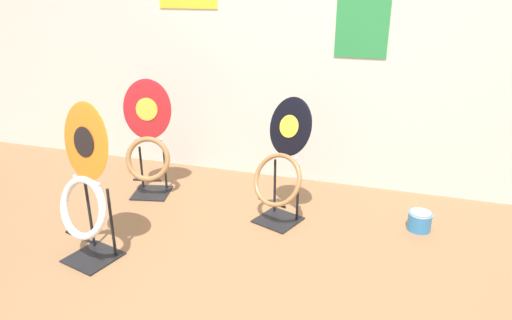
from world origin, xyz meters
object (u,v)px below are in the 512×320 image
at_px(toilet_seat_display_crimson_swirl, 148,144).
at_px(toilet_seat_display_orange_sun, 85,190).
at_px(toilet_seat_display_jazz_black, 283,162).
at_px(paint_can, 420,220).

relative_size(toilet_seat_display_crimson_swirl, toilet_seat_display_orange_sun, 0.94).
height_order(toilet_seat_display_crimson_swirl, toilet_seat_display_jazz_black, toilet_seat_display_crimson_swirl).
height_order(toilet_seat_display_jazz_black, paint_can, toilet_seat_display_jazz_black).
relative_size(toilet_seat_display_crimson_swirl, toilet_seat_display_jazz_black, 1.05).
xyz_separation_m(toilet_seat_display_orange_sun, paint_can, (1.92, 0.96, -0.39)).
bearing_deg(paint_can, toilet_seat_display_crimson_swirl, -179.23).
height_order(toilet_seat_display_orange_sun, toilet_seat_display_jazz_black, toilet_seat_display_orange_sun).
distance_m(toilet_seat_display_orange_sun, toilet_seat_display_jazz_black, 1.28).
bearing_deg(toilet_seat_display_jazz_black, toilet_seat_display_crimson_swirl, 174.68).
distance_m(toilet_seat_display_crimson_swirl, paint_can, 2.07).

